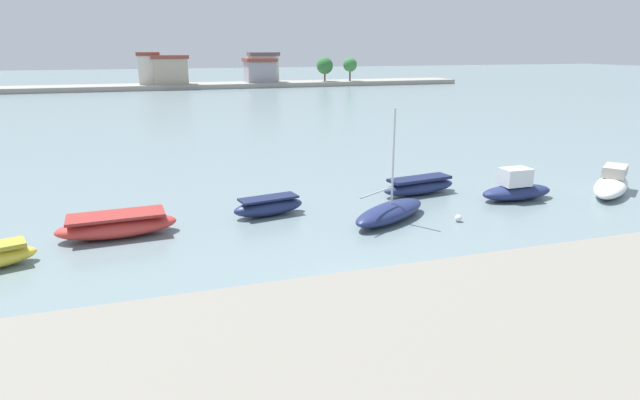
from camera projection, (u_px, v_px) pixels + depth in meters
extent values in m
plane|color=slate|center=(384.00, 305.00, 17.06)|extent=(400.00, 400.00, 0.00)
cube|color=gray|center=(506.00, 373.00, 11.16)|extent=(92.10, 6.06, 2.78)
ellipsoid|color=#C63833|center=(117.00, 226.00, 23.16)|extent=(5.15, 2.22, 0.90)
cube|color=maroon|center=(116.00, 215.00, 23.01)|extent=(4.13, 1.85, 0.12)
ellipsoid|color=navy|center=(269.00, 207.00, 26.07)|extent=(3.77, 1.85, 0.82)
cube|color=#161E41|center=(269.00, 198.00, 25.94)|extent=(3.02, 1.53, 0.10)
ellipsoid|color=navy|center=(390.00, 212.00, 25.23)|extent=(5.14, 3.98, 0.84)
cylinder|color=silver|center=(393.00, 157.00, 24.55)|extent=(0.10, 0.10, 4.50)
cylinder|color=#B7B7BC|center=(376.00, 193.00, 24.01)|extent=(2.10, 1.31, 0.08)
ellipsoid|color=navy|center=(419.00, 187.00, 29.84)|extent=(4.79, 2.05, 0.80)
cube|color=#161E41|center=(420.00, 179.00, 29.70)|extent=(3.84, 1.69, 0.16)
ellipsoid|color=navy|center=(517.00, 192.00, 28.75)|extent=(4.20, 1.59, 0.82)
cube|color=silver|center=(515.00, 177.00, 28.45)|extent=(1.54, 1.06, 0.94)
cube|color=black|center=(527.00, 174.00, 28.65)|extent=(0.08, 0.95, 0.66)
ellipsoid|color=white|center=(611.00, 186.00, 29.90)|extent=(5.33, 4.57, 0.86)
cube|color=#BCB2A3|center=(615.00, 171.00, 30.37)|extent=(2.22, 2.07, 0.60)
cube|color=black|center=(617.00, 167.00, 31.11)|extent=(0.68, 0.86, 0.42)
sphere|color=white|center=(458.00, 218.00, 25.16)|extent=(0.34, 0.34, 0.34)
sphere|color=yellow|center=(525.00, 179.00, 32.85)|extent=(0.24, 0.24, 0.24)
cube|color=gray|center=(181.00, 86.00, 104.99)|extent=(119.04, 8.55, 0.93)
cube|color=beige|center=(149.00, 70.00, 102.55)|extent=(3.95, 3.05, 5.38)
cube|color=brown|center=(148.00, 54.00, 101.70)|extent=(4.35, 3.35, 0.70)
cube|color=#B2A38E|center=(171.00, 72.00, 103.06)|extent=(6.43, 3.89, 4.83)
cube|color=brown|center=(169.00, 57.00, 102.29)|extent=(7.07, 4.28, 0.70)
cube|color=#99939E|center=(260.00, 72.00, 109.45)|extent=(5.70, 5.70, 4.10)
cube|color=brown|center=(259.00, 60.00, 108.78)|extent=(6.27, 6.27, 0.70)
cube|color=beige|center=(264.00, 69.00, 109.62)|extent=(5.61, 3.64, 5.28)
cube|color=#565156|center=(263.00, 54.00, 108.79)|extent=(6.17, 4.01, 0.70)
cylinder|color=brown|center=(350.00, 76.00, 113.60)|extent=(0.36, 0.36, 2.20)
sphere|color=#387A3D|center=(350.00, 65.00, 112.96)|extent=(2.97, 2.97, 2.97)
cylinder|color=brown|center=(325.00, 77.00, 112.52)|extent=(0.36, 0.36, 1.82)
sphere|color=#2D6B33|center=(325.00, 66.00, 111.88)|extent=(3.47, 3.47, 3.47)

